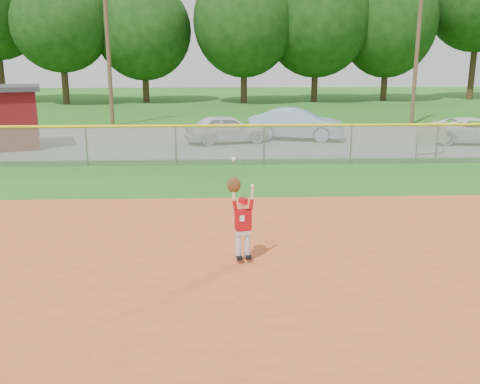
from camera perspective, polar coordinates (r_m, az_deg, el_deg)
name	(u,v)px	position (r m, az deg, el deg)	size (l,w,h in m)	color
ground	(305,263)	(10.93, 6.98, -7.55)	(120.00, 120.00, 0.00)	#1E5C15
clay_infield	(338,339)	(8.27, 10.38, -15.17)	(24.00, 16.00, 0.04)	#B64821
parking_strip	(254,140)	(26.37, 1.45, 5.57)	(44.00, 10.00, 0.03)	slate
car_white_a	(227,129)	(25.32, -1.43, 6.76)	(1.58, 3.92, 1.33)	silver
car_blue	(296,124)	(26.50, 6.04, 7.22)	(1.60, 4.58, 1.51)	#809FBE
car_white_b	(475,131)	(27.52, 23.77, 6.02)	(1.98, 4.30, 1.20)	white
sponsor_sign	(431,134)	(23.32, 19.71, 5.82)	(1.49, 0.59, 1.40)	gray
outfield_fence	(264,142)	(20.33, 2.58, 5.38)	(40.06, 0.10, 1.55)	gray
power_lines	(265,44)	(32.12, 2.63, 15.49)	(19.40, 0.24, 9.00)	#4C3823
tree_line	(249,13)	(48.10, 0.92, 18.54)	(62.37, 13.00, 14.43)	#422D1C
ballplayer	(242,219)	(10.52, 0.19, -2.85)	(0.56, 0.28, 2.07)	silver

